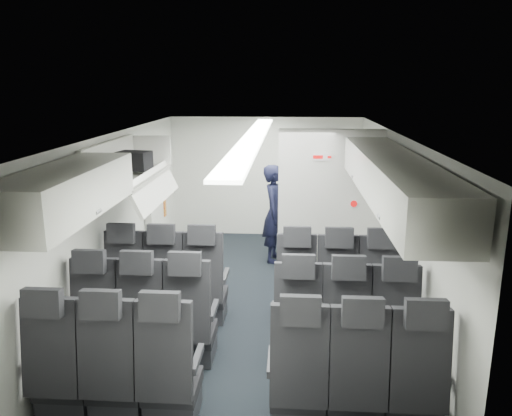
# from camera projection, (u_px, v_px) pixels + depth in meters

# --- Properties ---
(cabin_shell) EXTENTS (3.41, 6.01, 2.16)m
(cabin_shell) POSITION_uv_depth(u_px,v_px,m) (254.00, 218.00, 6.10)
(cabin_shell) COLOR black
(cabin_shell) RESTS_ON ground
(seat_row_front) EXTENTS (3.33, 0.56, 1.24)m
(seat_row_front) POSITION_uv_depth(u_px,v_px,m) (251.00, 290.00, 5.76)
(seat_row_front) COLOR #252528
(seat_row_front) RESTS_ON cabin_shell
(seat_row_mid) EXTENTS (3.33, 0.56, 1.24)m
(seat_row_mid) POSITION_uv_depth(u_px,v_px,m) (243.00, 327.00, 4.89)
(seat_row_mid) COLOR #252528
(seat_row_mid) RESTS_ON cabin_shell
(seat_row_rear) EXTENTS (3.33, 0.56, 1.24)m
(seat_row_rear) POSITION_uv_depth(u_px,v_px,m) (233.00, 380.00, 4.02)
(seat_row_rear) COLOR #252528
(seat_row_rear) RESTS_ON cabin_shell
(overhead_bin_left_rear) EXTENTS (0.53, 1.80, 0.40)m
(overhead_bin_left_rear) POSITION_uv_depth(u_px,v_px,m) (66.00, 192.00, 4.08)
(overhead_bin_left_rear) COLOR silver
(overhead_bin_left_rear) RESTS_ON cabin_shell
(overhead_bin_left_front_open) EXTENTS (0.64, 1.70, 0.72)m
(overhead_bin_left_front_open) POSITION_uv_depth(u_px,v_px,m) (129.00, 171.00, 5.80)
(overhead_bin_left_front_open) COLOR #9E9E93
(overhead_bin_left_front_open) RESTS_ON cabin_shell
(overhead_bin_right_rear) EXTENTS (0.53, 1.80, 0.40)m
(overhead_bin_right_rear) POSITION_uv_depth(u_px,v_px,m) (414.00, 197.00, 3.90)
(overhead_bin_right_rear) COLOR silver
(overhead_bin_right_rear) RESTS_ON cabin_shell
(overhead_bin_right_front) EXTENTS (0.53, 1.70, 0.40)m
(overhead_bin_right_front) POSITION_uv_depth(u_px,v_px,m) (377.00, 163.00, 5.59)
(overhead_bin_right_front) COLOR silver
(overhead_bin_right_front) RESTS_ON cabin_shell
(bulkhead_partition) EXTENTS (1.40, 0.15, 2.13)m
(bulkhead_partition) POSITION_uv_depth(u_px,v_px,m) (329.00, 207.00, 6.82)
(bulkhead_partition) COLOR silver
(bulkhead_partition) RESTS_ON cabin_shell
(galley_unit) EXTENTS (0.85, 0.52, 1.90)m
(galley_unit) POSITION_uv_depth(u_px,v_px,m) (319.00, 188.00, 8.71)
(galley_unit) COLOR #939399
(galley_unit) RESTS_ON cabin_shell
(boarding_door) EXTENTS (0.12, 1.27, 1.86)m
(boarding_door) POSITION_uv_depth(u_px,v_px,m) (156.00, 200.00, 7.75)
(boarding_door) COLOR silver
(boarding_door) RESTS_ON cabin_shell
(flight_attendant) EXTENTS (0.45, 0.61, 1.53)m
(flight_attendant) POSITION_uv_depth(u_px,v_px,m) (275.00, 213.00, 7.73)
(flight_attendant) COLOR black
(flight_attendant) RESTS_ON ground
(carry_on_bag) EXTENTS (0.41, 0.32, 0.22)m
(carry_on_bag) POSITION_uv_depth(u_px,v_px,m) (134.00, 161.00, 5.94)
(carry_on_bag) COLOR black
(carry_on_bag) RESTS_ON overhead_bin_left_front_open
(papers) EXTENTS (0.20, 0.12, 0.15)m
(papers) POSITION_uv_depth(u_px,v_px,m) (287.00, 193.00, 7.59)
(papers) COLOR white
(papers) RESTS_ON flight_attendant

